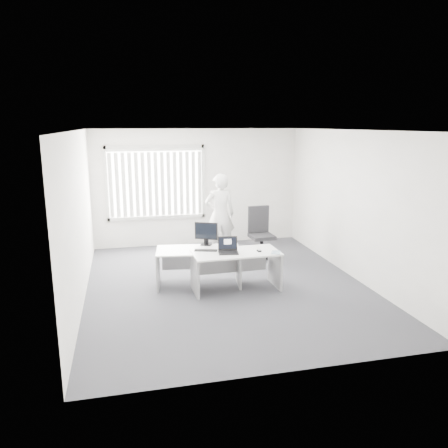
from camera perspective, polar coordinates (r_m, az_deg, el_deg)
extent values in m
plane|color=#54555C|center=(8.15, 0.26, -7.94)|extent=(6.00, 6.00, 0.00)
cube|color=white|center=(10.66, -3.49, 4.80)|extent=(5.00, 0.02, 2.80)
cube|color=white|center=(4.98, 8.36, -4.79)|extent=(5.00, 0.02, 2.80)
cube|color=white|center=(7.59, -18.41, 0.83)|extent=(0.02, 6.00, 2.80)
cube|color=white|center=(8.68, 16.56, 2.42)|extent=(0.02, 6.00, 2.80)
cube|color=silver|center=(7.61, 0.29, 12.15)|extent=(5.00, 6.00, 0.02)
cube|color=beige|center=(10.48, -8.88, 5.36)|extent=(2.32, 0.06, 1.76)
cube|color=white|center=(7.73, 1.58, -3.77)|extent=(1.55, 0.76, 0.03)
cube|color=#A1A1A4|center=(7.67, -3.84, -6.67)|extent=(0.06, 0.66, 0.67)
cube|color=#A1A1A4|center=(8.07, 6.68, -5.73)|extent=(0.06, 0.66, 0.67)
cube|color=white|center=(7.93, -3.37, -3.41)|extent=(1.59, 0.91, 0.03)
cube|color=#A1A1A4|center=(8.05, -8.61, -5.87)|extent=(0.13, 0.65, 0.66)
cube|color=#A1A1A4|center=(8.09, 1.91, -5.62)|extent=(0.13, 0.65, 0.66)
cylinder|color=black|center=(9.72, 4.91, -4.23)|extent=(0.68, 0.68, 0.09)
cylinder|color=black|center=(9.66, 4.94, -3.07)|extent=(0.08, 0.08, 0.50)
cube|color=black|center=(9.60, 4.96, -1.64)|extent=(0.52, 0.52, 0.08)
cube|color=black|center=(9.72, 4.52, 0.66)|extent=(0.48, 0.09, 0.59)
imported|color=silver|center=(9.76, -0.54, 1.23)|extent=(0.68, 0.45, 1.85)
cube|color=white|center=(7.74, 4.12, -3.66)|extent=(0.31, 0.24, 0.00)
cube|color=silver|center=(7.73, 6.80, -3.71)|extent=(0.23, 0.26, 0.01)
cube|color=black|center=(7.81, -2.39, -3.49)|extent=(0.43, 0.25, 0.02)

